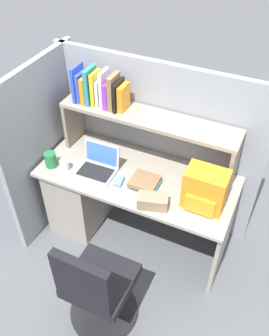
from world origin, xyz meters
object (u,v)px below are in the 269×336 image
at_px(paper_cup, 64,165).
at_px(computer_mouse, 119,181).
at_px(snack_canister, 51,160).
at_px(laptop, 98,165).
at_px(tissue_box, 153,201).
at_px(backpack, 205,190).
at_px(office_chair, 97,291).

bearing_deg(paper_cup, computer_mouse, 5.40).
height_order(computer_mouse, snack_canister, snack_canister).
xyz_separation_m(laptop, tissue_box, (0.56, -0.18, -0.00)).
bearing_deg(computer_mouse, paper_cup, 175.88).
relative_size(tissue_box, snack_canister, 1.68).
height_order(backpack, paper_cup, backpack).
distance_m(laptop, tissue_box, 0.59).
bearing_deg(snack_canister, paper_cup, 3.68).
bearing_deg(laptop, backpack, -0.54).
xyz_separation_m(computer_mouse, office_chair, (0.19, -0.73, -0.35)).
bearing_deg(laptop, tissue_box, -17.81).
bearing_deg(paper_cup, backpack, 5.10).
relative_size(laptop, backpack, 1.00).
xyz_separation_m(computer_mouse, snack_canister, (-0.60, -0.05, 0.05)).
distance_m(computer_mouse, paper_cup, 0.48).
xyz_separation_m(paper_cup, office_chair, (0.67, -0.69, -0.38)).
bearing_deg(tissue_box, office_chair, -120.04).
relative_size(backpack, paper_cup, 3.52).
height_order(laptop, backpack, backpack).
bearing_deg(paper_cup, office_chair, -45.85).
xyz_separation_m(tissue_box, snack_canister, (-0.94, 0.06, 0.02)).
xyz_separation_m(backpack, computer_mouse, (-0.67, -0.06, -0.14)).
relative_size(backpack, office_chair, 0.34).
height_order(tissue_box, office_chair, office_chair).
height_order(laptop, paper_cup, laptop).
relative_size(computer_mouse, snack_canister, 0.79).
height_order(paper_cup, snack_canister, snack_canister).
relative_size(computer_mouse, paper_cup, 1.16).
bearing_deg(computer_mouse, snack_canister, 175.52).
xyz_separation_m(laptop, office_chair, (0.41, -0.80, -0.39)).
distance_m(laptop, computer_mouse, 0.23).
distance_m(paper_cup, tissue_box, 0.81).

